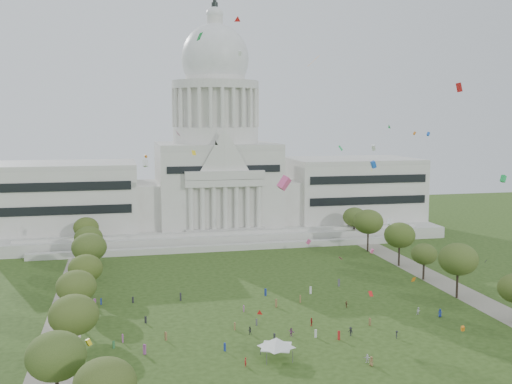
# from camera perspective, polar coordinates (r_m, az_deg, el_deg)

# --- Properties ---
(ground) EXTENTS (400.00, 400.00, 0.00)m
(ground) POSITION_cam_1_polar(r_m,az_deg,el_deg) (123.77, 4.73, -13.65)
(ground) COLOR #294214
(ground) RESTS_ON ground
(capitol) EXTENTS (160.00, 64.50, 91.30)m
(capitol) POSITION_cam_1_polar(r_m,az_deg,el_deg) (227.68, -3.81, 1.64)
(capitol) COLOR beige
(capitol) RESTS_ON ground
(path_left) EXTENTS (8.00, 160.00, 0.04)m
(path_left) POSITION_cam_1_polar(r_m,az_deg,el_deg) (147.55, -17.45, -10.50)
(path_left) COLOR gray
(path_left) RESTS_ON ground
(path_right) EXTENTS (8.00, 160.00, 0.04)m
(path_right) POSITION_cam_1_polar(r_m,az_deg,el_deg) (168.85, 17.46, -8.27)
(path_right) COLOR gray
(path_right) RESTS_ON ground
(row_tree_l_0) EXTENTS (8.85, 8.85, 12.59)m
(row_tree_l_0) POSITION_cam_1_polar(r_m,az_deg,el_deg) (95.78, -18.52, -14.60)
(row_tree_l_0) COLOR black
(row_tree_l_0) RESTS_ON ground
(row_tree_l_1) EXTENTS (8.86, 8.86, 12.59)m
(row_tree_l_1) POSITION_cam_1_polar(r_m,az_deg,el_deg) (113.22, -16.97, -11.14)
(row_tree_l_1) COLOR black
(row_tree_l_1) RESTS_ON ground
(row_tree_l_2) EXTENTS (8.42, 8.42, 11.97)m
(row_tree_l_2) POSITION_cam_1_polar(r_m,az_deg,el_deg) (132.79, -16.75, -8.62)
(row_tree_l_2) COLOR black
(row_tree_l_2) RESTS_ON ground
(row_tree_r_2) EXTENTS (9.55, 9.55, 13.58)m
(row_tree_r_2) POSITION_cam_1_polar(r_m,az_deg,el_deg) (154.18, 18.70, -6.08)
(row_tree_r_2) COLOR black
(row_tree_r_2) RESTS_ON ground
(row_tree_l_3) EXTENTS (8.12, 8.12, 11.55)m
(row_tree_l_3) POSITION_cam_1_polar(r_m,az_deg,el_deg) (148.84, -15.94, -7.02)
(row_tree_l_3) COLOR black
(row_tree_l_3) RESTS_ON ground
(row_tree_r_3) EXTENTS (7.01, 7.01, 9.98)m
(row_tree_r_3) POSITION_cam_1_polar(r_m,az_deg,el_deg) (169.23, 15.72, -5.71)
(row_tree_r_3) COLOR black
(row_tree_r_3) RESTS_ON ground
(row_tree_l_4) EXTENTS (9.29, 9.29, 13.21)m
(row_tree_l_4) POSITION_cam_1_polar(r_m,az_deg,el_deg) (166.59, -15.61, -5.10)
(row_tree_l_4) COLOR black
(row_tree_l_4) RESTS_ON ground
(row_tree_r_4) EXTENTS (9.19, 9.19, 13.06)m
(row_tree_r_4) POSITION_cam_1_polar(r_m,az_deg,el_deg) (182.45, 13.52, -4.02)
(row_tree_r_4) COLOR black
(row_tree_r_4) RESTS_ON ground
(row_tree_l_5) EXTENTS (8.33, 8.33, 11.85)m
(row_tree_l_5) POSITION_cam_1_polar(r_m,az_deg,el_deg) (185.03, -15.67, -4.21)
(row_tree_l_5) COLOR black
(row_tree_l_5) RESTS_ON ground
(row_tree_r_5) EXTENTS (9.82, 9.82, 13.96)m
(row_tree_r_5) POSITION_cam_1_polar(r_m,az_deg,el_deg) (199.78, 10.65, -2.80)
(row_tree_r_5) COLOR black
(row_tree_r_5) RESTS_ON ground
(row_tree_l_6) EXTENTS (8.19, 8.19, 11.64)m
(row_tree_l_6) POSITION_cam_1_polar(r_m,az_deg,el_deg) (202.95, -15.88, -3.27)
(row_tree_l_6) COLOR black
(row_tree_l_6) RESTS_ON ground
(row_tree_r_6) EXTENTS (8.42, 8.42, 11.97)m
(row_tree_r_6) POSITION_cam_1_polar(r_m,az_deg,el_deg) (217.26, 9.37, -2.37)
(row_tree_r_6) COLOR black
(row_tree_r_6) RESTS_ON ground
(near_tree_0) EXTENTS (8.47, 8.47, 12.04)m
(near_tree_0) POSITION_cam_1_polar(r_m,az_deg,el_deg) (85.92, -14.18, -17.32)
(near_tree_0) COLOR black
(near_tree_0) RESTS_ON ground
(event_tent) EXTENTS (9.37, 9.37, 4.06)m
(event_tent) POSITION_cam_1_polar(r_m,az_deg,el_deg) (112.50, 1.96, -14.08)
(event_tent) COLOR #4C4C4C
(event_tent) RESTS_ON ground
(person_0) EXTENTS (1.08, 1.01, 1.85)m
(person_0) POSITION_cam_1_polar(r_m,az_deg,el_deg) (140.88, 17.12, -10.95)
(person_0) COLOR navy
(person_0) RESTS_ON ground
(person_2) EXTENTS (0.92, 0.65, 1.74)m
(person_2) POSITION_cam_1_polar(r_m,az_deg,el_deg) (141.04, 15.22, -10.88)
(person_2) COLOR silver
(person_2) RESTS_ON ground
(person_3) EXTENTS (1.12, 1.33, 1.83)m
(person_3) POSITION_cam_1_polar(r_m,az_deg,el_deg) (125.44, 9.00, -12.98)
(person_3) COLOR #26262B
(person_3) RESTS_ON ground
(person_4) EXTENTS (0.66, 1.09, 1.79)m
(person_4) POSITION_cam_1_polar(r_m,az_deg,el_deg) (129.95, 5.30, -12.21)
(person_4) COLOR #B21E1E
(person_4) RESTS_ON ground
(person_5) EXTENTS (1.43, 1.60, 1.67)m
(person_5) POSITION_cam_1_polar(r_m,az_deg,el_deg) (124.09, 3.38, -13.17)
(person_5) COLOR #994C8C
(person_5) RESTS_ON ground
(person_6) EXTENTS (0.88, 1.03, 1.78)m
(person_6) POSITION_cam_1_polar(r_m,az_deg,el_deg) (112.08, 10.93, -15.54)
(person_6) COLOR olive
(person_6) RESTS_ON ground
(person_7) EXTENTS (0.69, 0.74, 1.63)m
(person_7) POSITION_cam_1_polar(r_m,az_deg,el_deg) (110.10, -1.01, -15.87)
(person_7) COLOR #B21E1E
(person_7) RESTS_ON ground
(person_8) EXTENTS (0.84, 0.56, 1.64)m
(person_8) POSITION_cam_1_polar(r_m,az_deg,el_deg) (124.83, -0.61, -13.04)
(person_8) COLOR #26262B
(person_8) RESTS_ON ground
(person_9) EXTENTS (0.80, 1.14, 1.59)m
(person_9) POSITION_cam_1_polar(r_m,az_deg,el_deg) (125.82, 13.26, -13.08)
(person_9) COLOR #26262B
(person_9) RESTS_ON ground
(person_10) EXTENTS (0.70, 1.04, 1.64)m
(person_10) POSITION_cam_1_polar(r_m,az_deg,el_deg) (142.81, 8.61, -10.50)
(person_10) COLOR olive
(person_10) RESTS_ON ground
(person_11) EXTENTS (1.56, 1.01, 1.57)m
(person_11) POSITION_cam_1_polar(r_m,az_deg,el_deg) (113.42, 10.56, -15.31)
(person_11) COLOR silver
(person_11) RESTS_ON ground
(distant_crowd) EXTENTS (62.15, 37.08, 1.95)m
(distant_crowd) POSITION_cam_1_polar(r_m,az_deg,el_deg) (134.80, -2.23, -11.48)
(distant_crowd) COLOR #33723F
(distant_crowd) RESTS_ON ground
(kite_swarm) EXTENTS (83.83, 108.60, 61.81)m
(kite_swarm) POSITION_cam_1_polar(r_m,az_deg,el_deg) (126.77, 4.60, 0.74)
(kite_swarm) COLOR orange
(kite_swarm) RESTS_ON ground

